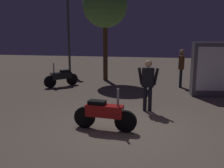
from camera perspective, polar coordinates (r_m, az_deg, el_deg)
The scene contains 8 objects.
ground_plane at distance 6.57m, azimuth 2.10°, elevation -10.31°, with size 40.00×40.00×0.00m, color #756656.
motorcycle_red_foreground at distance 6.42m, azimuth -1.74°, elevation -6.66°, with size 1.66×0.39×1.11m.
motorcycle_black_parked_left at distance 11.88m, azimuth -11.40°, elevation 1.54°, with size 1.22×1.27×1.11m.
person_rider_beside at distance 7.91m, azimuth 8.15°, elevation 0.66°, with size 0.67×0.27×1.63m.
person_bystander_far at distance 11.79m, azimuth 15.45°, elevation 4.21°, with size 0.28×0.67×1.73m.
streetlamp_near at distance 16.05m, azimuth -9.88°, elevation 13.69°, with size 0.36×0.36×4.88m.
tree_center_bg at distance 13.13m, azimuth -1.57°, elevation 17.30°, with size 2.23×2.23×4.93m.
kiosk_billboard at distance 10.56m, azimuth 21.91°, elevation 3.10°, with size 1.64×0.68×2.10m.
Camera 1 is at (0.92, -6.03, 2.43)m, focal length 40.36 mm.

